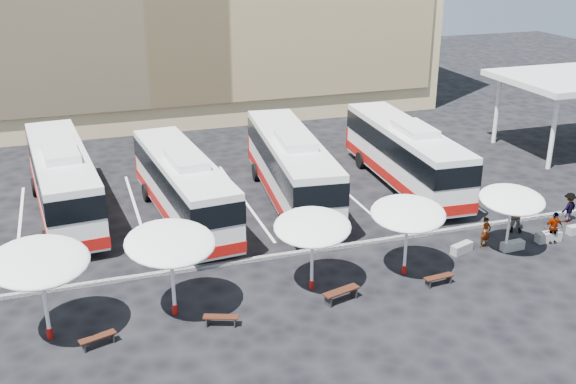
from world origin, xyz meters
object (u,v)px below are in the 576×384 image
object	(u,v)px
passenger_2	(554,228)
bus_2	(291,166)
bus_1	(183,185)
conc_bench_0	(462,248)
passenger_3	(569,207)
bus_3	(405,153)
wood_bench_1	(221,318)
conc_bench_2	(548,237)
conc_bench_1	(512,246)
sunshade_0	(39,262)
wood_bench_0	(98,339)
wood_bench_2	(341,293)
bus_0	(62,179)
sunshade_4	(512,200)
passenger_0	(485,233)
sunshade_2	(312,227)
passenger_1	(515,214)
sunshade_1	(170,243)
sunshade_3	(408,214)
wood_bench_3	(439,278)

from	to	relation	value
passenger_2	bus_2	bearing A→B (deg)	147.72
bus_1	conc_bench_0	xyz separation A→B (m)	(11.81, -8.06, -1.74)
conc_bench_0	passenger_3	size ratio (longest dim) A/B	0.75
bus_3	passenger_3	world-z (taller)	bus_3
wood_bench_1	passenger_2	world-z (taller)	passenger_2
conc_bench_0	passenger_2	distance (m)	4.85
conc_bench_2	passenger_3	world-z (taller)	passenger_3
conc_bench_1	sunshade_0	bearing A→B (deg)	-177.66
sunshade_0	wood_bench_0	distance (m)	3.53
wood_bench_0	wood_bench_2	world-z (taller)	wood_bench_2
bus_0	sunshade_0	bearing A→B (deg)	-99.19
bus_0	bus_2	xyz separation A→B (m)	(12.14, -1.89, 0.04)
wood_bench_2	passenger_2	xyz separation A→B (m)	(11.99, 1.89, 0.42)
sunshade_4	passenger_0	bearing A→B (deg)	133.06
passenger_3	conc_bench_2	bearing A→B (deg)	19.71
sunshade_4	passenger_0	distance (m)	2.16
sunshade_0	passenger_2	bearing A→B (deg)	2.26
bus_0	sunshade_2	bearing A→B (deg)	-55.12
conc_bench_2	passenger_1	bearing A→B (deg)	121.19
sunshade_2	wood_bench_1	size ratio (longest dim) A/B	3.04
wood_bench_0	passenger_1	distance (m)	21.11
sunshade_0	wood_bench_1	bearing A→B (deg)	-10.78
wood_bench_2	passenger_3	bearing A→B (deg)	14.72
sunshade_1	conc_bench_2	bearing A→B (deg)	2.72
sunshade_0	passenger_3	distance (m)	26.18
wood_bench_2	sunshade_3	bearing A→B (deg)	20.51
sunshade_4	passenger_3	xyz separation A→B (m)	(5.22, 2.03, -1.88)
wood_bench_0	wood_bench_3	bearing A→B (deg)	0.38
bus_1	conc_bench_0	distance (m)	14.40
passenger_3	conc_bench_0	bearing A→B (deg)	-3.30
bus_2	wood_bench_1	world-z (taller)	bus_2
sunshade_4	conc_bench_2	distance (m)	3.64
bus_2	sunshade_2	xyz separation A→B (m)	(-2.38, -9.81, 0.79)
sunshade_3	wood_bench_2	size ratio (longest dim) A/B	2.50
bus_0	wood_bench_0	bearing A→B (deg)	-91.54
passenger_3	wood_bench_0	bearing A→B (deg)	-5.24
wood_bench_2	passenger_0	distance (m)	8.91
sunshade_4	passenger_3	world-z (taller)	sunshade_4
sunshade_4	conc_bench_0	bearing A→B (deg)	163.85
bus_3	conc_bench_1	xyz separation A→B (m)	(0.87, -9.59, -1.83)
bus_0	conc_bench_0	distance (m)	20.82
bus_1	wood_bench_1	bearing A→B (deg)	-98.06
passenger_1	passenger_0	bearing A→B (deg)	50.05
bus_0	bus_2	size ratio (longest dim) A/B	0.98
wood_bench_1	wood_bench_3	xyz separation A→B (m)	(9.68, 0.18, -0.00)
wood_bench_0	sunshade_3	bearing A→B (deg)	6.43
bus_0	passenger_0	size ratio (longest dim) A/B	8.30
conc_bench_2	passenger_1	world-z (taller)	passenger_1
sunshade_1	sunshade_2	distance (m)	5.91
sunshade_3	wood_bench_2	xyz separation A→B (m)	(-3.61, -1.35, -2.52)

